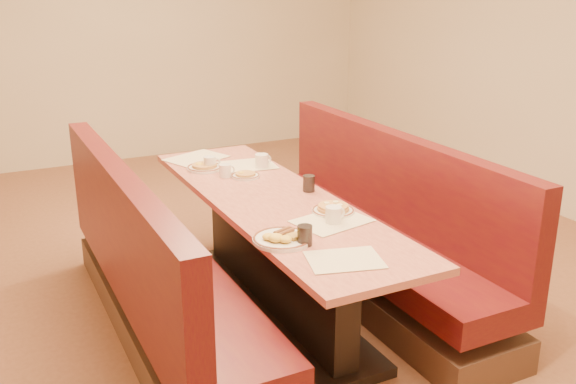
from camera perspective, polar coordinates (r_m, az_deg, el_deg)
name	(u,v)px	position (r m, az deg, el deg)	size (l,w,h in m)	color
ground	(274,310)	(4.12, -1.29, -10.47)	(8.00, 8.00, 0.00)	#9E6647
diner_table	(273,256)	(3.95, -1.33, -5.71)	(0.70, 2.50, 0.75)	black
booth_left	(156,282)	(3.73, -11.64, -7.85)	(0.55, 2.50, 1.05)	#4C3326
booth_right	(373,237)	(4.29, 7.56, -4.02)	(0.55, 2.50, 1.05)	#4C3326
placemat_near_left	(344,260)	(3.00, 5.04, -6.01)	(0.34, 0.26, 0.00)	#F6ECC1
placemat_near_right	(332,221)	(3.46, 3.91, -2.58)	(0.39, 0.29, 0.00)	#F6ECC1
placemat_far_left	(196,158)	(4.69, -8.16, 3.01)	(0.41, 0.30, 0.00)	#F6ECC1
placemat_far_right	(245,165)	(4.48, -3.87, 2.38)	(0.41, 0.31, 0.00)	#F6ECC1
pancake_plate	(333,209)	(3.58, 4.03, -1.55)	(0.24, 0.24, 0.05)	white
eggs_plate	(282,238)	(3.19, -0.55, -4.14)	(0.30, 0.30, 0.06)	white
extra_plate_mid	(245,175)	(4.22, -3.81, 1.50)	(0.19, 0.19, 0.04)	white
extra_plate_far	(204,167)	(4.42, -7.44, 2.22)	(0.24, 0.24, 0.05)	white
coffee_mug_a	(334,215)	(3.42, 4.11, -2.02)	(0.12, 0.09, 0.09)	white
coffee_mug_b	(225,170)	(4.23, -5.58, 1.94)	(0.11, 0.08, 0.08)	white
coffee_mug_c	(262,161)	(4.41, -2.31, 2.79)	(0.13, 0.09, 0.10)	white
coffee_mug_d	(210,163)	(4.41, -6.92, 2.61)	(0.12, 0.08, 0.09)	white
soda_tumbler_near	(305,235)	(3.14, 1.50, -3.88)	(0.07, 0.07, 0.10)	black
soda_tumbler_mid	(309,183)	(3.92, 1.87, 0.76)	(0.07, 0.07, 0.10)	black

